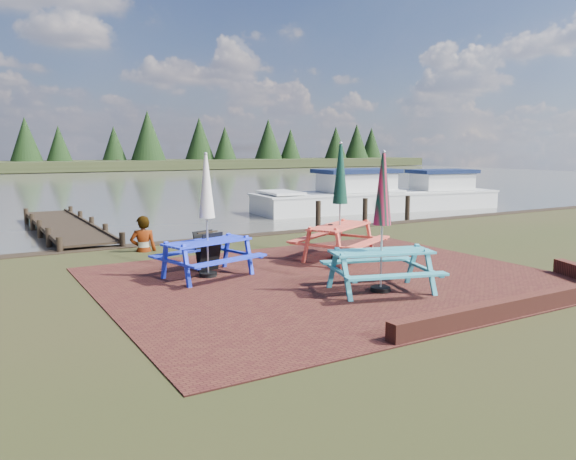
% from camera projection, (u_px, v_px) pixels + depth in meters
% --- Properties ---
extents(ground, '(120.00, 120.00, 0.00)m').
position_uv_depth(ground, '(360.00, 290.00, 10.62)').
color(ground, black).
rests_on(ground, ground).
extents(paving, '(9.00, 7.50, 0.02)m').
position_uv_depth(paving, '(330.00, 279.00, 11.47)').
color(paving, '#3C1613').
rests_on(paving, ground).
extents(brick_wall, '(6.21, 1.79, 0.30)m').
position_uv_depth(brick_wall, '(547.00, 296.00, 9.62)').
color(brick_wall, '#4C1E16').
rests_on(brick_wall, ground).
extents(water, '(120.00, 60.00, 0.02)m').
position_uv_depth(water, '(57.00, 184.00, 42.19)').
color(water, '#413E37').
rests_on(water, ground).
extents(far_treeline, '(120.00, 10.00, 8.10)m').
position_uv_depth(far_treeline, '(18.00, 143.00, 66.46)').
color(far_treeline, black).
rests_on(far_treeline, ground).
extents(picnic_table_teal, '(2.26, 2.12, 2.59)m').
position_uv_depth(picnic_table_teal, '(382.00, 244.00, 10.30)').
color(picnic_table_teal, teal).
rests_on(picnic_table_teal, ground).
extents(picnic_table_red, '(2.60, 2.52, 2.78)m').
position_uv_depth(picnic_table_red, '(340.00, 220.00, 13.32)').
color(picnic_table_red, '#E24C3A').
rests_on(picnic_table_red, ground).
extents(picnic_table_blue, '(2.18, 2.04, 2.54)m').
position_uv_depth(picnic_table_blue, '(207.00, 235.00, 11.52)').
color(picnic_table_blue, '#1C30D9').
rests_on(picnic_table_blue, ground).
extents(chalkboard, '(0.57, 0.64, 0.86)m').
position_uv_depth(chalkboard, '(208.00, 251.00, 12.19)').
color(chalkboard, black).
rests_on(chalkboard, ground).
extents(jetty, '(1.76, 9.08, 1.00)m').
position_uv_depth(jetty, '(65.00, 226.00, 18.47)').
color(jetty, black).
rests_on(jetty, ground).
extents(boat_near, '(7.95, 3.30, 2.10)m').
position_uv_depth(boat_near, '(342.00, 198.00, 25.18)').
color(boat_near, silver).
rests_on(boat_near, ground).
extents(boat_far, '(6.74, 3.22, 2.02)m').
position_uv_depth(boat_far, '(431.00, 196.00, 26.60)').
color(boat_far, silver).
rests_on(boat_far, ground).
extents(person, '(0.77, 0.61, 1.85)m').
position_uv_depth(person, '(142.00, 216.00, 14.40)').
color(person, gray).
rests_on(person, ground).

